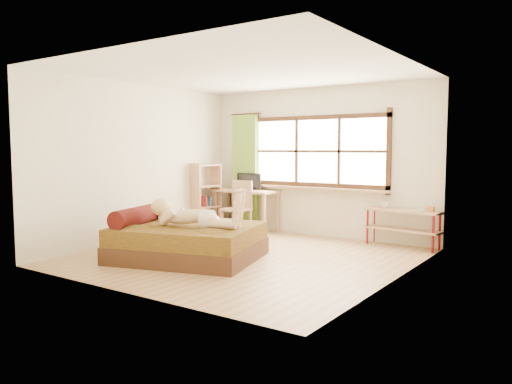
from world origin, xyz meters
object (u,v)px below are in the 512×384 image
Objects in this scene: woman at (193,206)px; chair at (239,204)px; desk at (246,195)px; bookshelf at (206,196)px; pipe_shelf at (403,219)px; bed at (185,241)px; kitten at (158,213)px.

chair is at bearing 94.58° from woman.
desk is at bearing 105.34° from chair.
pipe_shelf is at bearing 17.38° from bookshelf.
pipe_shelf is 3.78m from bookshelf.
pipe_shelf is (2.97, 0.48, -0.10)m from chair.
bed is at bearing -47.10° from bookshelf.
chair reaches higher than kitten.
kitten is 0.30× the size of chair.
desk is 1.01× the size of pipe_shelf.
bed is at bearing -73.68° from chair.
bookshelf reaches higher than chair.
bed is 2.34× the size of chair.
pipe_shelf is at bearing 32.60° from bed.
bookshelf reaches higher than kitten.
bed is 2.58m from bookshelf.
bookshelf reaches higher than pipe_shelf.
desk is at bearing 90.13° from bed.
bed is 3.54m from pipe_shelf.
woman reaches higher than bed.
bookshelf is (-1.61, 2.16, -0.12)m from woman.
pipe_shelf is (3.07, 0.12, -0.24)m from desk.
kitten reaches higher than pipe_shelf.
woman is at bearing -70.09° from desk.
desk is 1.28× the size of chair.
kitten is at bearing 153.97° from woman.
chair reaches higher than bed.
bed is 0.76m from kitten.
chair is 0.79× the size of pipe_shelf.
bed is at bearing -73.82° from desk.
desk is 0.40m from chair.
bookshelf is (-1.41, 2.13, 0.40)m from bed.
kitten is at bearing -132.45° from pipe_shelf.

